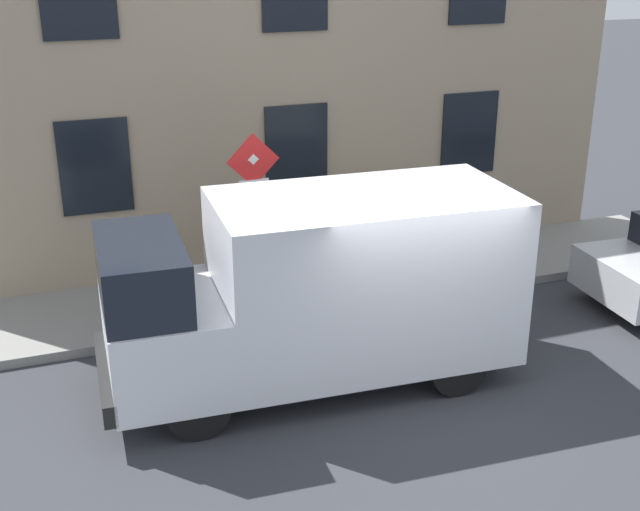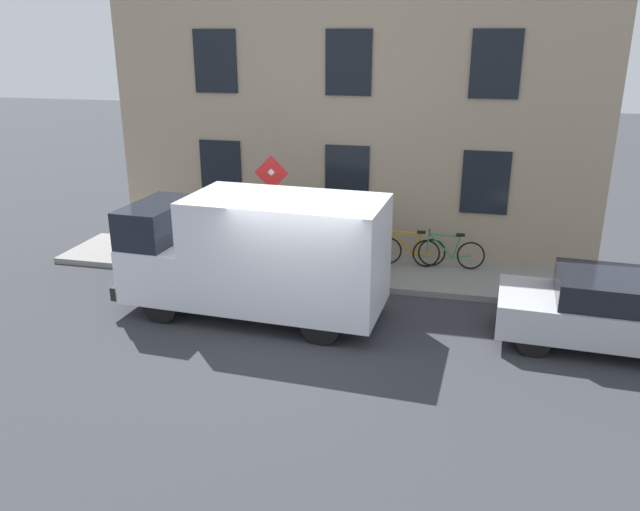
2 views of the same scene
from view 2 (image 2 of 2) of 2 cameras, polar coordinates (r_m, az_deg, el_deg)
ground_plane at (r=12.41m, az=-1.79°, el=-6.91°), size 80.00×80.00×0.00m
sidewalk_slab at (r=15.44m, az=1.55°, el=-1.21°), size 2.19×14.11×0.14m
building_facade at (r=16.02m, az=2.75°, el=11.65°), size 0.75×12.11×6.70m
sign_post_stacked at (r=14.39m, az=-4.30°, el=5.03°), size 0.15×0.56×2.68m
delivery_van at (r=12.73m, az=-5.56°, el=0.21°), size 2.28×5.43×2.50m
parked_hatchback at (r=12.75m, az=24.98°, el=-4.46°), size 1.97×4.09×1.38m
bicycle_green at (r=15.52m, az=11.41°, el=0.24°), size 0.46×1.72×0.89m
bicycle_orange at (r=15.57m, az=8.03°, el=0.50°), size 0.46×1.72×0.89m
pedestrian at (r=15.10m, az=5.33°, el=2.24°), size 0.44×0.32×1.72m
litter_bin at (r=14.51m, az=2.32°, el=-0.41°), size 0.44×0.44×0.90m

